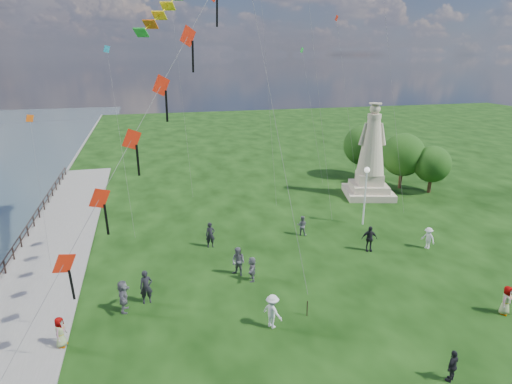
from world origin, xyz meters
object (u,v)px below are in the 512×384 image
object	(u,v)px
person_5	(123,296)
person_10	(61,334)
person_6	(210,235)
person_1	(238,262)
person_7	(302,225)
person_11	(252,269)
statue	(371,162)
person_0	(146,287)
person_2	(272,311)
person_8	(428,238)
person_9	(369,239)
person_4	(506,300)
person_3	(453,366)
lamppost	(366,184)

from	to	relation	value
person_5	person_10	distance (m)	3.68
person_6	person_1	bearing A→B (deg)	-75.46
person_7	person_11	bearing A→B (deg)	75.93
statue	person_0	xyz separation A→B (m)	(-21.41, -14.14, -2.44)
person_1	person_7	xyz separation A→B (m)	(6.09, 4.96, -0.16)
statue	person_6	distance (m)	18.72
statue	person_2	bearing A→B (deg)	-114.77
person_1	person_2	xyz separation A→B (m)	(0.52, -5.69, -0.03)
statue	person_8	distance (m)	12.35
statue	person_8	bearing A→B (deg)	-83.24
person_8	person_11	xyz separation A→B (m)	(-13.29, -1.28, -0.01)
person_11	person_8	bearing A→B (deg)	109.47
person_8	person_9	world-z (taller)	person_9
person_1	person_8	bearing A→B (deg)	49.14
person_1	person_4	distance (m)	15.02
person_3	person_9	size ratio (longest dim) A/B	0.80
person_9	person_10	xyz separation A→B (m)	(-19.26, -5.87, -0.17)
person_0	person_11	size ratio (longest dim) A/B	1.24
statue	person_7	world-z (taller)	statue
person_0	person_6	distance (m)	7.81
person_7	person_10	world-z (taller)	person_7
person_0	person_7	world-z (taller)	person_0
person_1	person_4	size ratio (longest dim) A/B	1.16
person_6	person_2	bearing A→B (deg)	-79.70
person_7	person_0	bearing A→B (deg)	58.78
person_3	person_9	distance (m)	12.70
person_2	person_6	xyz separation A→B (m)	(-1.57, 10.27, 0.03)
person_8	person_6	bearing A→B (deg)	-126.79
person_7	person_11	size ratio (longest dim) A/B	1.00
statue	person_3	bearing A→B (deg)	-95.42
person_5	person_10	bearing A→B (deg)	134.80
person_0	person_6	bearing A→B (deg)	46.87
person_7	person_10	distance (m)	18.43
lamppost	person_4	xyz separation A→B (m)	(1.21, -13.44, -2.67)
person_8	person_9	distance (m)	4.35
person_0	person_10	distance (m)	4.97
person_8	person_3	bearing A→B (deg)	-52.96
lamppost	person_2	size ratio (longest dim) A/B	2.67
person_3	person_5	xyz separation A→B (m)	(-13.62, 8.92, 0.16)
person_6	person_10	world-z (taller)	person_6
person_9	person_11	size ratio (longest dim) A/B	1.20
statue	person_11	world-z (taller)	statue
statue	lamppost	xyz separation A→B (m)	(-4.11, -6.66, 0.08)
person_0	person_4	distance (m)	19.44
person_9	person_4	bearing A→B (deg)	-58.36
person_7	person_10	xyz separation A→B (m)	(-15.67, -9.71, -0.01)
lamppost	person_3	world-z (taller)	lamppost
statue	person_6	world-z (taller)	statue
person_3	person_6	size ratio (longest dim) A/B	0.81
lamppost	person_0	world-z (taller)	lamppost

